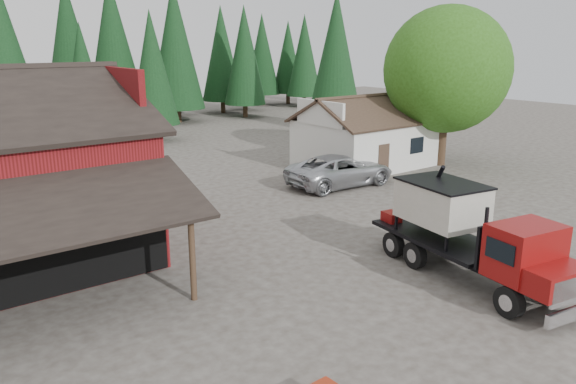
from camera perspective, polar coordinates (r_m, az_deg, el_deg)
ground at (r=20.02m, az=7.91°, el=-8.55°), size 120.00×120.00×0.00m
farmhouse at (r=37.27m, az=7.91°, el=5.23°), size 8.60×6.42×4.65m
deciduous_tree at (r=37.86m, az=15.85°, el=11.43°), size 8.00×8.00×10.20m
conifer_backdrop at (r=56.87m, az=-23.85°, el=5.79°), size 76.00×16.00×16.00m
near_pine_b at (r=46.90m, az=-13.63°, el=12.17°), size 3.96×3.96×10.40m
near_pine_c at (r=52.36m, az=4.88°, el=13.90°), size 4.84×4.84×12.40m
near_pine_d at (r=47.63m, az=-27.12°, el=12.82°), size 5.28×5.28×13.40m
feed_truck at (r=20.06m, az=17.92°, el=-3.89°), size 3.48×8.33×3.65m
silver_car at (r=31.89m, az=5.35°, el=2.21°), size 6.57×3.34×1.78m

